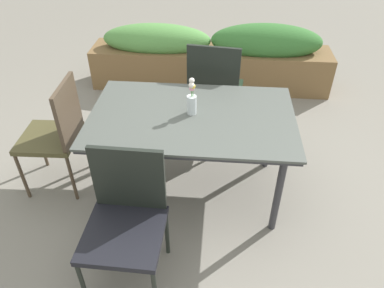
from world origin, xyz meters
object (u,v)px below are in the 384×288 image
at_px(planter_box, 211,57).
at_px(dining_table, 192,122).
at_px(chair_end_left, 57,131).
at_px(chair_far_side, 215,87).
at_px(chair_near_left, 126,215).
at_px(flower_vase, 192,100).

bearing_deg(planter_box, dining_table, -92.28).
xyz_separation_m(chair_end_left, planter_box, (1.14, 1.87, -0.17)).
relative_size(chair_far_side, planter_box, 0.36).
height_order(chair_near_left, chair_end_left, chair_end_left).
relative_size(flower_vase, planter_box, 0.10).
distance_m(dining_table, planter_box, 1.90).
distance_m(chair_near_left, flower_vase, 0.94).
height_order(dining_table, flower_vase, flower_vase).
xyz_separation_m(dining_table, flower_vase, (-0.00, 0.03, 0.18)).
distance_m(dining_table, chair_near_left, 0.87).
bearing_deg(flower_vase, chair_far_side, 78.84).
height_order(chair_end_left, flower_vase, flower_vase).
bearing_deg(chair_far_side, chair_end_left, -140.49).
xyz_separation_m(flower_vase, planter_box, (0.08, 1.84, -0.49)).
xyz_separation_m(chair_near_left, planter_box, (0.41, 2.66, -0.14)).
distance_m(dining_table, flower_vase, 0.18).
relative_size(chair_end_left, chair_far_side, 0.94).
xyz_separation_m(dining_table, planter_box, (0.07, 1.87, -0.31)).
bearing_deg(chair_near_left, planter_box, -97.47).
distance_m(flower_vase, planter_box, 1.91).
distance_m(chair_end_left, planter_box, 2.20).
bearing_deg(flower_vase, planter_box, 87.56).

